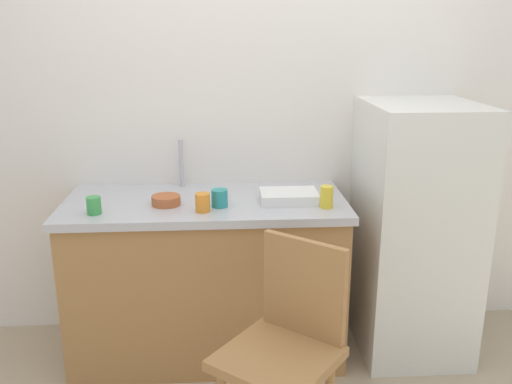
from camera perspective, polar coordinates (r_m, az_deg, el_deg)
The scene contains 12 objects.
back_wall at distance 3.00m, azimuth -0.26°, elevation 8.62°, with size 4.80×0.10×2.48m, color white.
cabinet_base at distance 2.90m, azimuth -5.06°, elevation -9.14°, with size 1.36×0.60×0.80m, color #A87542.
countertop at distance 2.74m, azimuth -5.29°, elevation -1.20°, with size 1.40×0.64×0.04m, color #B7B7BC.
faucet at distance 2.95m, azimuth -7.78°, elevation 2.98°, with size 0.02×0.02×0.26m, color #B7B7BC.
refrigerator at distance 2.96m, azimuth 16.12°, elevation -3.85°, with size 0.54×0.62×1.31m, color silver.
chair at distance 2.18m, azimuth 3.14°, elevation -15.56°, with size 0.56×0.56×0.89m.
dish_tray at distance 2.70m, azimuth 3.43°, elevation -0.46°, with size 0.28×0.20×0.05m, color white.
terracotta_bowl at distance 2.68m, azimuth -9.34°, elevation -0.86°, with size 0.14×0.14×0.05m, color #B25B33.
cup_teal at distance 2.62m, azimuth -3.81°, elevation -0.64°, with size 0.08×0.08×0.08m, color teal.
cup_yellow at distance 2.62m, azimuth 7.35°, elevation -0.50°, with size 0.06×0.06×0.11m, color yellow.
cup_green at distance 2.61m, azimuth -16.51°, elevation -1.35°, with size 0.07×0.07×0.08m, color green.
cup_orange at distance 2.55m, azimuth -5.57°, elevation -1.10°, with size 0.07×0.07×0.09m, color orange.
Camera 1 is at (-0.18, -1.96, 1.66)m, focal length 38.46 mm.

